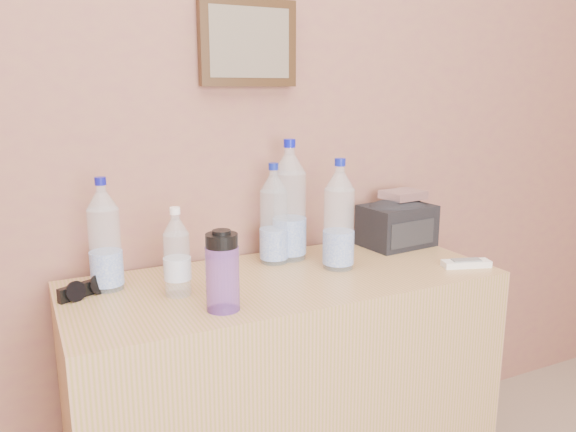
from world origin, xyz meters
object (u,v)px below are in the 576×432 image
object	(u,v)px
foil_packet	(403,195)
pet_large_c	(290,207)
pet_large_a	(105,241)
pet_large_b	(274,219)
toiletry_bag	(397,223)
nalgene_bottle	(222,271)
dresser	(285,397)
ac_remote	(466,264)
pet_small	(177,257)
sunglasses	(84,289)
pet_large_d	(339,221)

from	to	relation	value
foil_packet	pet_large_c	bearing A→B (deg)	177.90
pet_large_a	pet_large_b	world-z (taller)	pet_large_b
toiletry_bag	foil_packet	world-z (taller)	foil_packet
nalgene_bottle	dresser	bearing A→B (deg)	32.27
pet_large_b	ac_remote	xyz separation A→B (m)	(0.49, -0.29, -0.12)
toiletry_bag	pet_large_c	bearing A→B (deg)	170.84
dresser	toiletry_bag	world-z (taller)	toiletry_bag
pet_large_a	nalgene_bottle	distance (m)	0.35
pet_small	sunglasses	world-z (taller)	pet_small
pet_large_d	nalgene_bottle	size ratio (longest dim) A/B	1.65
pet_large_c	nalgene_bottle	world-z (taller)	pet_large_c
pet_large_a	toiletry_bag	bearing A→B (deg)	0.64
nalgene_bottle	pet_small	bearing A→B (deg)	115.40
pet_large_d	toiletry_bag	xyz separation A→B (m)	(0.30, 0.12, -0.07)
pet_large_a	pet_small	world-z (taller)	pet_large_a
dresser	pet_small	world-z (taller)	pet_small
pet_large_d	nalgene_bottle	distance (m)	0.44
nalgene_bottle	foil_packet	size ratio (longest dim) A/B	1.52
pet_small	foil_packet	distance (m)	0.83
sunglasses	foil_packet	size ratio (longest dim) A/B	1.11
pet_large_d	ac_remote	world-z (taller)	pet_large_d
pet_large_b	pet_large_c	size ratio (longest dim) A/B	0.82
toiletry_bag	foil_packet	xyz separation A→B (m)	(0.03, 0.01, 0.09)
pet_large_b	nalgene_bottle	bearing A→B (deg)	-132.73
pet_large_d	ac_remote	size ratio (longest dim) A/B	2.28
pet_large_c	foil_packet	distance (m)	0.42
pet_large_c	ac_remote	bearing A→B (deg)	-35.67
ac_remote	sunglasses	bearing A→B (deg)	-175.18
dresser	sunglasses	xyz separation A→B (m)	(-0.52, 0.09, 0.39)
pet_large_c	sunglasses	world-z (taller)	pet_large_c
pet_large_d	nalgene_bottle	xyz separation A→B (m)	(-0.41, -0.16, -0.05)
sunglasses	foil_packet	world-z (taller)	foil_packet
pet_small	sunglasses	bearing A→B (deg)	156.26
pet_large_c	pet_large_d	bearing A→B (deg)	-60.42
dresser	pet_large_c	world-z (taller)	pet_large_c
pet_small	nalgene_bottle	distance (m)	0.16
pet_large_a	sunglasses	xyz separation A→B (m)	(-0.06, -0.03, -0.11)
pet_small	nalgene_bottle	world-z (taller)	pet_small
pet_large_b	pet_small	xyz separation A→B (m)	(-0.34, -0.14, -0.03)
pet_small	dresser	bearing A→B (deg)	0.60
nalgene_bottle	pet_large_a	bearing A→B (deg)	129.88
pet_large_a	toiletry_bag	world-z (taller)	pet_large_a
pet_large_c	nalgene_bottle	size ratio (longest dim) A/B	1.89
pet_large_d	dresser	bearing A→B (deg)	-177.86
toiletry_bag	foil_packet	size ratio (longest dim) A/B	1.78
pet_large_a	ac_remote	distance (m)	1.03
sunglasses	foil_packet	bearing A→B (deg)	-23.62
pet_large_a	pet_large_c	bearing A→B (deg)	3.83
pet_large_b	pet_large_c	xyz separation A→B (m)	(0.06, 0.02, 0.03)
ac_remote	pet_large_b	bearing A→B (deg)	167.38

